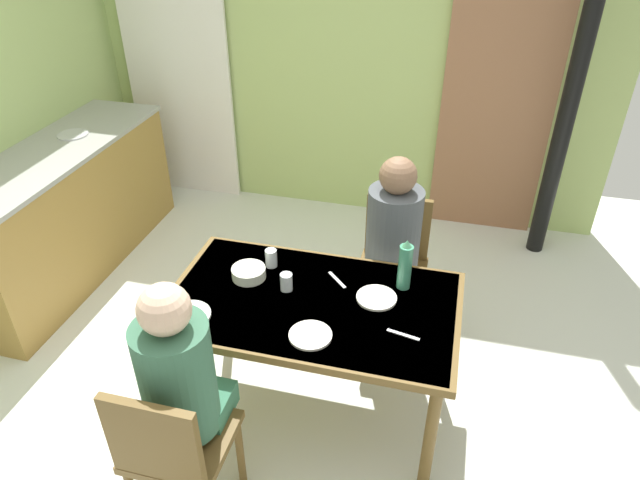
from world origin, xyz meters
The scene contains 20 objects.
ground_plane centered at (0.00, 0.00, 0.00)m, with size 5.78×5.78×0.00m, color silver.
wall_back centered at (0.00, 2.22, 1.44)m, with size 4.15×0.10×2.88m, color #AAC371.
door_wooden centered at (1.19, 2.14, 1.00)m, with size 0.80×0.05×2.00m, color #926243.
stove_pipe_column centered at (1.63, 1.87, 1.44)m, with size 0.12×0.12×2.88m, color black.
curtain_panel centered at (-1.33, 2.12, 1.21)m, with size 0.90×0.03×2.42m, color white.
kitchen_counter centered at (-1.64, 0.81, 0.45)m, with size 0.61×1.95×0.91m.
dining_table centered at (0.38, -0.04, 0.66)m, with size 1.39×0.82×0.73m.
chair_near_diner centered at (0.01, -0.80, 0.50)m, with size 0.40×0.40×0.87m.
chair_far_diner centered at (0.68, 0.72, 0.50)m, with size 0.40×0.40×0.87m.
person_near_diner centered at (0.01, -0.67, 0.78)m, with size 0.30×0.37×0.77m.
person_far_diner centered at (0.68, 0.58, 0.78)m, with size 0.30×0.37×0.77m.
water_bottle_green_near centered at (0.79, 0.17, 0.86)m, with size 0.07×0.07×0.27m.
serving_bowl_center centered at (0.03, 0.06, 0.76)m, with size 0.17×0.17×0.06m, color silver.
dinner_plate_near_left centered at (0.68, 0.05, 0.74)m, with size 0.19×0.19×0.01m, color white.
dinner_plate_near_right centered at (0.44, -0.28, 0.74)m, with size 0.19×0.19×0.01m, color white.
dinner_plate_far_center centered at (-0.14, -0.29, 0.74)m, with size 0.21×0.21×0.01m, color white.
drinking_glass_by_near_diner centered at (0.11, 0.18, 0.78)m, with size 0.06×0.06×0.09m, color silver.
drinking_glass_by_far_diner centered at (0.24, 0.01, 0.78)m, with size 0.06×0.06×0.09m, color silver.
cutlery_knife_near centered at (0.46, 0.14, 0.73)m, with size 0.15×0.02×0.00m, color silver.
cutlery_fork_near centered at (0.83, -0.17, 0.73)m, with size 0.15×0.02×0.00m, color silver.
Camera 1 is at (0.94, -2.07, 2.45)m, focal length 31.99 mm.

